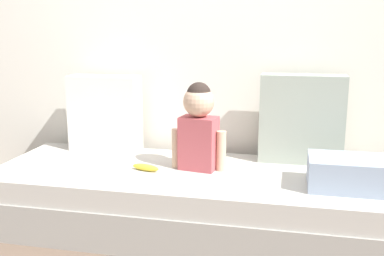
% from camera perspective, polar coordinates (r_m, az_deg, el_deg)
% --- Properties ---
extents(ground_plane, '(12.00, 12.00, 0.00)m').
position_cam_1_polar(ground_plane, '(2.72, -0.60, -12.30)').
color(ground_plane, brown).
extents(back_wall, '(5.49, 0.10, 2.39)m').
position_cam_1_polar(back_wall, '(3.01, 1.77, 13.54)').
color(back_wall, silver).
rests_on(back_wall, ground).
extents(couch, '(2.29, 0.84, 0.35)m').
position_cam_1_polar(couch, '(2.65, -0.61, -8.96)').
color(couch, '#9C978F').
rests_on(couch, ground).
extents(throw_pillow_left, '(0.46, 0.16, 0.49)m').
position_cam_1_polar(throw_pillow_left, '(3.02, -10.92, 1.82)').
color(throw_pillow_left, silver).
rests_on(throw_pillow_left, couch).
extents(throw_pillow_right, '(0.49, 0.16, 0.53)m').
position_cam_1_polar(throw_pillow_right, '(2.78, 13.63, 1.12)').
color(throw_pillow_right, '#99A393').
rests_on(throw_pillow_right, couch).
extents(toddler, '(0.32, 0.18, 0.50)m').
position_cam_1_polar(toddler, '(2.56, 0.85, 0.47)').
color(toddler, '#B24C51').
rests_on(toddler, couch).
extents(banana, '(0.18, 0.08, 0.04)m').
position_cam_1_polar(banana, '(2.60, -5.86, -4.95)').
color(banana, yellow).
rests_on(banana, couch).
extents(folded_blanket, '(0.40, 0.28, 0.16)m').
position_cam_1_polar(folded_blanket, '(2.43, 19.11, -5.39)').
color(folded_blanket, '#8E9EB2').
rests_on(folded_blanket, couch).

